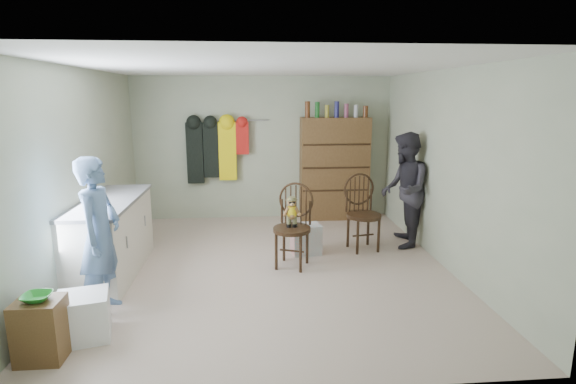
{
  "coord_description": "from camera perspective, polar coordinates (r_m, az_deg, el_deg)",
  "views": [
    {
      "loc": [
        -0.23,
        -5.44,
        2.17
      ],
      "look_at": [
        0.25,
        0.2,
        0.95
      ],
      "focal_mm": 28.0,
      "sensor_mm": 36.0,
      "label": 1
    }
  ],
  "objects": [
    {
      "name": "stool",
      "position": [
        4.41,
        -28.88,
        -15.1
      ],
      "size": [
        0.37,
        0.32,
        0.53
      ],
      "primitive_type": "cube",
      "color": "brown",
      "rests_on": "ground"
    },
    {
      "name": "dresser",
      "position": [
        7.98,
        5.9,
        3.04
      ],
      "size": [
        1.2,
        0.39,
        2.07
      ],
      "color": "brown",
      "rests_on": "ground"
    },
    {
      "name": "striped_bag",
      "position": [
        6.3,
        2.3,
        -5.98
      ],
      "size": [
        0.43,
        0.35,
        0.42
      ],
      "primitive_type": "cube",
      "rotation": [
        0.0,
        0.0,
        0.13
      ],
      "color": "#E57E72",
      "rests_on": "ground"
    },
    {
      "name": "counter",
      "position": [
        5.96,
        -21.51,
        -5.28
      ],
      "size": [
        0.64,
        1.86,
        0.94
      ],
      "color": "silver",
      "rests_on": "ground"
    },
    {
      "name": "coat_rack",
      "position": [
        7.9,
        -9.2,
        5.32
      ],
      "size": [
        1.42,
        0.12,
        1.09
      ],
      "color": "#99999E",
      "rests_on": "ground"
    },
    {
      "name": "room_walls",
      "position": [
        6.01,
        -2.66,
        6.49
      ],
      "size": [
        5.0,
        5.0,
        5.0
      ],
      "color": "#ACB396",
      "rests_on": "ground"
    },
    {
      "name": "chair_front",
      "position": [
        5.76,
        0.64,
        -3.56
      ],
      "size": [
        0.62,
        0.62,
        1.08
      ],
      "rotation": [
        0.0,
        0.0,
        -0.38
      ],
      "color": "#352112",
      "rests_on": "ground"
    },
    {
      "name": "plastic_tub",
      "position": [
        4.62,
        -24.51,
        -14.18
      ],
      "size": [
        0.53,
        0.51,
        0.42
      ],
      "primitive_type": "cube",
      "rotation": [
        0.0,
        0.0,
        0.26
      ],
      "color": "white",
      "rests_on": "ground"
    },
    {
      "name": "person_left",
      "position": [
        4.88,
        -22.79,
        -5.14
      ],
      "size": [
        0.45,
        0.62,
        1.6
      ],
      "primitive_type": "imported",
      "rotation": [
        0.0,
        0.0,
        1.45
      ],
      "color": "#55729C",
      "rests_on": "ground"
    },
    {
      "name": "bowl",
      "position": [
        4.29,
        -29.28,
        -11.58
      ],
      "size": [
        0.23,
        0.23,
        0.06
      ],
      "primitive_type": "imported",
      "color": "green",
      "rests_on": "stool"
    },
    {
      "name": "ground_plane",
      "position": [
        5.87,
        -2.3,
        -9.57
      ],
      "size": [
        5.0,
        5.0,
        0.0
      ],
      "primitive_type": "plane",
      "color": "beige",
      "rests_on": "ground"
    },
    {
      "name": "person_right",
      "position": [
        6.69,
        14.54,
        0.24
      ],
      "size": [
        0.81,
        0.94,
        1.67
      ],
      "primitive_type": "imported",
      "rotation": [
        0.0,
        0.0,
        -1.82
      ],
      "color": "#2D2B33",
      "rests_on": "ground"
    },
    {
      "name": "chair_far",
      "position": [
        6.49,
        9.39,
        -2.17
      ],
      "size": [
        0.57,
        0.57,
        1.08
      ],
      "rotation": [
        0.0,
        0.0,
        0.2
      ],
      "color": "#352112",
      "rests_on": "ground"
    }
  ]
}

